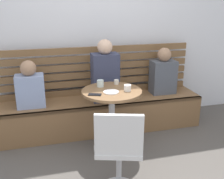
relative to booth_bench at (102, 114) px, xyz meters
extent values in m
cube|color=silver|center=(0.00, 0.44, 1.23)|extent=(5.20, 0.10, 2.90)
cube|color=brown|center=(0.00, 0.00, 0.00)|extent=(2.70, 0.52, 0.44)
cube|color=brown|center=(0.00, -0.24, 0.20)|extent=(2.70, 0.04, 0.04)
cube|color=brown|center=(0.00, 0.24, 0.26)|extent=(2.65, 0.04, 0.09)
cube|color=brown|center=(0.00, 0.24, 0.39)|extent=(2.65, 0.04, 0.09)
cube|color=brown|center=(0.00, 0.24, 0.50)|extent=(2.65, 0.04, 0.09)
cube|color=brown|center=(0.00, 0.24, 0.62)|extent=(2.65, 0.04, 0.09)
cube|color=brown|center=(0.00, 0.24, 0.73)|extent=(2.65, 0.04, 0.09)
cube|color=brown|center=(0.00, 0.24, 0.84)|extent=(2.65, 0.04, 0.09)
cylinder|color=#ADADB2|center=(0.00, -0.54, -0.21)|extent=(0.44, 0.44, 0.02)
cylinder|color=#ADADB2|center=(0.00, -0.54, 0.15)|extent=(0.07, 0.07, 0.69)
cylinder|color=brown|center=(0.00, -0.54, 0.50)|extent=(0.68, 0.68, 0.03)
cylinder|color=#ADADB2|center=(-0.13, -1.29, 0.00)|extent=(0.05, 0.05, 0.45)
cube|color=silver|center=(-0.13, -1.29, 0.25)|extent=(0.50, 0.50, 0.04)
cube|color=silver|center=(-0.18, -1.45, 0.45)|extent=(0.39, 0.16, 0.36)
cube|color=#333851|center=(0.04, -0.03, 0.53)|extent=(0.34, 0.22, 0.62)
sphere|color=#DBB293|center=(0.04, -0.03, 0.92)|extent=(0.19, 0.19, 0.19)
cube|color=#8C9EC6|center=(-0.90, -0.02, 0.42)|extent=(0.34, 0.22, 0.40)
sphere|color=#A37A5B|center=(-0.90, -0.02, 0.71)|extent=(0.19, 0.19, 0.19)
cube|color=#4C515B|center=(0.90, 0.04, 0.45)|extent=(0.34, 0.22, 0.46)
sphere|color=#A37A5B|center=(0.90, 0.04, 0.77)|extent=(0.19, 0.19, 0.19)
cylinder|color=white|center=(0.16, -0.60, 0.55)|extent=(0.08, 0.08, 0.07)
cylinder|color=silver|center=(0.11, -0.33, 0.55)|extent=(0.06, 0.06, 0.05)
cylinder|color=silver|center=(-0.09, -0.37, 0.56)|extent=(0.08, 0.08, 0.08)
cylinder|color=white|center=(-0.03, -0.61, 0.52)|extent=(0.17, 0.17, 0.01)
cube|color=black|center=(-0.21, -0.64, 0.52)|extent=(0.16, 0.12, 0.01)
camera|label=1|loc=(-0.75, -3.37, 1.51)|focal=44.23mm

